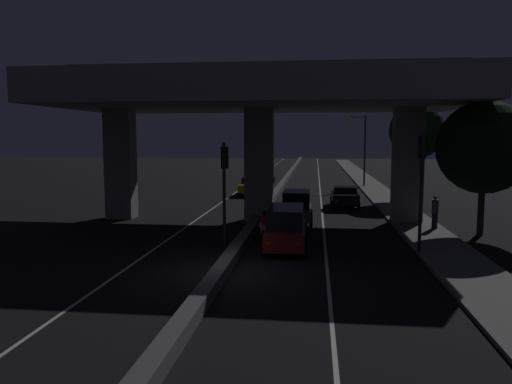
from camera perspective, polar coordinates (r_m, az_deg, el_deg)
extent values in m
plane|color=black|center=(18.54, -3.74, -9.25)|extent=(200.00, 200.00, 0.00)
cube|color=beige|center=(53.26, -0.89, 0.94)|extent=(0.12, 126.00, 0.00)
cube|color=beige|center=(52.80, 7.28, 0.85)|extent=(0.12, 126.00, 0.00)
cube|color=#4C4C51|center=(52.87, 3.18, 1.14)|extent=(0.52, 126.00, 0.44)
cube|color=#5B5956|center=(46.17, 13.75, 0.02)|extent=(2.62, 126.00, 0.13)
cube|color=gray|center=(31.63, -15.22, 3.11)|extent=(1.64, 1.23, 6.66)
cube|color=gray|center=(29.80, 16.93, 2.88)|extent=(1.64, 1.23, 6.66)
cube|color=gray|center=(29.52, 0.37, 3.12)|extent=(1.64, 1.23, 6.66)
cube|color=gray|center=(29.59, 0.37, 11.28)|extent=(23.54, 12.08, 1.75)
cube|color=#333335|center=(29.73, 0.37, 13.82)|extent=(23.54, 0.40, 0.90)
cylinder|color=black|center=(21.93, -3.65, -0.51)|extent=(0.14, 0.14, 4.75)
cube|color=black|center=(21.97, -3.60, 3.95)|extent=(0.30, 0.28, 0.95)
sphere|color=red|center=(22.10, -3.53, 4.73)|extent=(0.18, 0.18, 0.18)
sphere|color=black|center=(22.11, -3.53, 3.97)|extent=(0.18, 0.18, 0.18)
sphere|color=black|center=(22.13, -3.52, 3.20)|extent=(0.18, 0.18, 0.18)
cylinder|color=black|center=(21.99, 18.35, -0.18)|extent=(0.14, 0.14, 5.22)
cube|color=black|center=(22.04, 18.43, 4.88)|extent=(0.30, 0.28, 0.95)
sphere|color=red|center=(22.19, 18.38, 5.65)|extent=(0.18, 0.18, 0.18)
sphere|color=black|center=(22.19, 18.35, 4.89)|extent=(0.18, 0.18, 0.18)
sphere|color=black|center=(22.20, 18.32, 4.12)|extent=(0.18, 0.18, 0.18)
cylinder|color=#2D2D30|center=(51.08, 12.32, 4.56)|extent=(0.18, 0.18, 7.10)
cylinder|color=#2D2D30|center=(51.03, 11.55, 8.40)|extent=(1.53, 0.10, 0.10)
ellipsoid|color=#F2B759|center=(50.97, 10.68, 8.31)|extent=(0.56, 0.32, 0.24)
cube|color=#591414|center=(22.13, 3.44, -4.87)|extent=(1.72, 4.20, 0.77)
cube|color=black|center=(22.10, 3.47, -2.78)|extent=(1.51, 3.03, 0.83)
cylinder|color=black|center=(23.61, 1.60, -5.10)|extent=(0.21, 0.60, 0.60)
cylinder|color=black|center=(23.54, 5.60, -5.16)|extent=(0.21, 0.60, 0.60)
cylinder|color=black|center=(20.92, 0.99, -6.59)|extent=(0.21, 0.60, 0.60)
cylinder|color=black|center=(20.84, 5.52, -6.66)|extent=(0.21, 0.60, 0.60)
cube|color=red|center=(20.11, 1.47, -5.88)|extent=(0.18, 0.03, 0.11)
cube|color=red|center=(20.05, 4.84, -5.94)|extent=(0.18, 0.03, 0.11)
cube|color=#515459|center=(29.16, 4.65, -2.32)|extent=(1.76, 3.95, 0.59)
cube|color=black|center=(29.15, 4.66, -0.78)|extent=(1.54, 2.85, 0.97)
cylinder|color=black|center=(30.52, 3.13, -2.48)|extent=(0.21, 0.63, 0.63)
cylinder|color=black|center=(30.48, 6.29, -2.52)|extent=(0.21, 0.63, 0.63)
cylinder|color=black|center=(27.96, 2.84, -3.28)|extent=(0.21, 0.63, 0.63)
cylinder|color=black|center=(27.91, 6.29, -3.33)|extent=(0.21, 0.63, 0.63)
cube|color=red|center=(27.23, 3.26, -2.86)|extent=(0.18, 0.03, 0.11)
cube|color=red|center=(27.19, 5.80, -2.89)|extent=(0.18, 0.03, 0.11)
cube|color=black|center=(35.95, 10.09, -0.63)|extent=(1.80, 4.19, 0.75)
cube|color=black|center=(35.78, 10.12, 0.29)|extent=(1.58, 1.68, 0.43)
cylinder|color=black|center=(37.33, 8.63, -0.93)|extent=(0.20, 0.64, 0.64)
cylinder|color=black|center=(37.42, 11.31, -0.96)|extent=(0.20, 0.64, 0.64)
cylinder|color=black|center=(34.59, 8.76, -1.50)|extent=(0.20, 0.64, 0.64)
cylinder|color=black|center=(34.69, 11.64, -1.54)|extent=(0.20, 0.64, 0.64)
cube|color=red|center=(33.83, 9.22, -0.98)|extent=(0.18, 0.03, 0.11)
cube|color=red|center=(33.90, 11.34, -1.00)|extent=(0.18, 0.03, 0.11)
cube|color=gold|center=(43.20, -0.55, 0.59)|extent=(1.76, 4.45, 0.67)
cube|color=black|center=(43.37, -0.51, 1.39)|extent=(1.53, 2.14, 0.49)
cylinder|color=black|center=(41.70, 0.36, -0.08)|extent=(0.21, 0.67, 0.67)
cylinder|color=black|center=(41.90, -1.92, -0.05)|extent=(0.21, 0.67, 0.67)
cylinder|color=black|center=(44.60, 0.74, 0.33)|extent=(0.21, 0.67, 0.67)
cylinder|color=black|center=(44.78, -1.39, 0.36)|extent=(0.21, 0.67, 0.67)
cube|color=white|center=(45.35, 0.54, 0.73)|extent=(0.18, 0.03, 0.11)
cube|color=white|center=(45.48, -0.97, 0.75)|extent=(0.18, 0.03, 0.11)
cube|color=#591414|center=(53.56, 0.97, 1.60)|extent=(1.94, 4.49, 0.55)
cube|color=black|center=(53.40, 0.95, 2.36)|extent=(1.67, 3.24, 0.87)
cylinder|color=black|center=(52.03, 1.66, 1.16)|extent=(0.23, 0.63, 0.62)
cylinder|color=black|center=(52.28, -0.19, 1.19)|extent=(0.23, 0.63, 0.62)
cylinder|color=black|center=(54.90, 2.07, 1.43)|extent=(0.23, 0.63, 0.62)
cylinder|color=black|center=(55.15, 0.32, 1.45)|extent=(0.23, 0.63, 0.62)
cube|color=white|center=(55.67, 1.92, 1.69)|extent=(0.18, 0.04, 0.11)
cube|color=white|center=(55.84, 0.68, 1.71)|extent=(0.18, 0.04, 0.11)
cylinder|color=black|center=(25.36, 0.98, -4.38)|extent=(0.10, 0.54, 0.54)
cylinder|color=black|center=(24.05, 0.79, -4.97)|extent=(0.12, 0.54, 0.54)
cube|color=silver|center=(24.66, 0.89, -4.16)|extent=(0.28, 1.03, 0.32)
cylinder|color=maroon|center=(24.60, 0.89, -3.25)|extent=(0.33, 0.33, 0.47)
sphere|color=black|center=(24.54, 0.89, -2.43)|extent=(0.24, 0.24, 0.24)
cube|color=red|center=(23.96, 0.78, -4.48)|extent=(0.08, 0.03, 0.08)
cylinder|color=black|center=(28.19, 19.74, -3.08)|extent=(0.30, 0.30, 0.84)
cylinder|color=#3F3F44|center=(28.08, 19.80, -1.54)|extent=(0.35, 0.35, 0.70)
sphere|color=tan|center=(28.02, 19.83, -0.60)|extent=(0.23, 0.23, 0.23)
cylinder|color=#2D2116|center=(27.80, 24.32, -1.74)|extent=(0.33, 0.33, 2.70)
sphere|color=black|center=(27.57, 24.61, 4.66)|extent=(4.68, 4.68, 4.68)
cylinder|color=#2D2116|center=(41.63, 17.77, 1.80)|extent=(0.43, 0.43, 3.84)
sphere|color=black|center=(41.52, 17.93, 6.69)|extent=(4.36, 4.36, 4.36)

